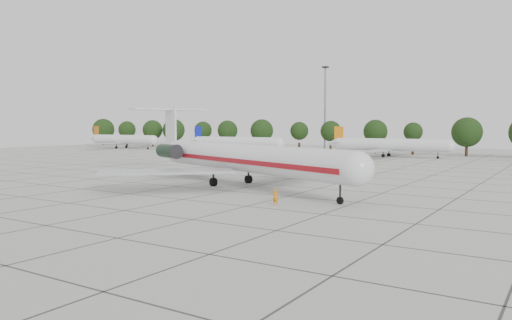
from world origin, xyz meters
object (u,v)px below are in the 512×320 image
(ground_crew, at_px, (275,197))
(bg_airliner_a, at_px, (123,140))
(main_airliner, at_px, (234,157))
(bg_airliner_b, at_px, (236,143))
(bg_airliner_c, at_px, (389,145))
(floodlight_mast, at_px, (325,103))

(ground_crew, bearing_deg, bg_airliner_a, -43.95)
(main_airliner, height_order, ground_crew, main_airliner)
(bg_airliner_b, distance_m, bg_airliner_c, 41.51)
(bg_airliner_a, distance_m, floodlight_mast, 67.73)
(floodlight_mast, bearing_deg, bg_airliner_c, -37.03)
(bg_airliner_b, xyz_separation_m, bg_airliner_c, (40.97, 6.67, 0.00))
(ground_crew, distance_m, bg_airliner_c, 79.34)
(bg_airliner_a, relative_size, bg_airliner_b, 1.00)
(main_airliner, bearing_deg, bg_airliner_a, 166.78)
(bg_airliner_a, relative_size, floodlight_mast, 1.11)
(main_airliner, height_order, floodlight_mast, floodlight_mast)
(ground_crew, height_order, bg_airliner_c, bg_airliner_c)
(ground_crew, xyz_separation_m, bg_airliner_a, (-102.56, 74.56, 2.09))
(bg_airliner_b, bearing_deg, bg_airliner_a, 176.29)
(main_airliner, bearing_deg, ground_crew, -19.28)
(bg_airliner_a, bearing_deg, bg_airliner_b, -3.71)
(ground_crew, height_order, floodlight_mast, floodlight_mast)
(main_airliner, distance_m, bg_airliner_b, 73.38)
(bg_airliner_a, bearing_deg, main_airliner, -35.21)
(bg_airliner_c, distance_m, floodlight_mast, 34.92)
(floodlight_mast, bearing_deg, bg_airliner_b, -118.83)
(ground_crew, bearing_deg, floodlight_mast, -75.71)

